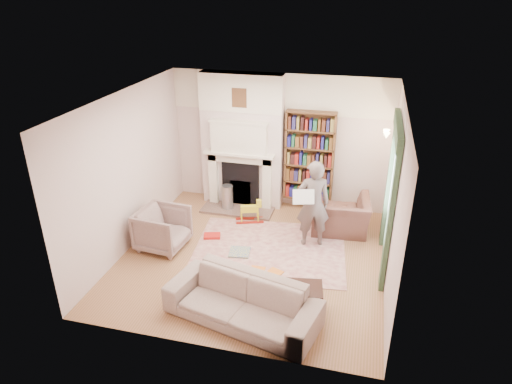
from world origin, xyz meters
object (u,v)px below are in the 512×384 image
(man_reading, at_px, (313,204))
(rocking_horse, at_px, (250,211))
(armchair_reading, at_px, (339,215))
(paraffin_heater, at_px, (227,198))
(bookcase, at_px, (309,156))
(armchair_left, at_px, (163,229))
(coffee_table, at_px, (298,300))
(sofa, at_px, (242,301))

(man_reading, relative_size, rocking_horse, 2.98)
(armchair_reading, distance_m, rocking_horse, 1.77)
(man_reading, bearing_deg, paraffin_heater, -42.24)
(bookcase, bearing_deg, armchair_left, -136.27)
(coffee_table, height_order, paraffin_heater, paraffin_heater)
(paraffin_heater, bearing_deg, armchair_reading, -8.18)
(man_reading, relative_size, paraffin_heater, 2.98)
(sofa, relative_size, rocking_horse, 3.99)
(bookcase, distance_m, armchair_left, 3.28)
(coffee_table, bearing_deg, rocking_horse, 109.99)
(sofa, distance_m, coffee_table, 0.82)
(paraffin_heater, relative_size, rocking_horse, 1.00)
(armchair_reading, distance_m, sofa, 3.12)
(bookcase, xyz_separation_m, paraffin_heater, (-1.62, -0.49, -0.90))
(coffee_table, height_order, rocking_horse, rocking_horse)
(armchair_left, distance_m, paraffin_heater, 1.84)
(armchair_left, relative_size, rocking_horse, 1.51)
(armchair_reading, bearing_deg, coffee_table, 75.96)
(bookcase, relative_size, rocking_horse, 3.36)
(armchair_reading, xyz_separation_m, coffee_table, (-0.38, -2.56, -0.13))
(man_reading, xyz_separation_m, rocking_horse, (-1.31, 0.53, -0.58))
(rocking_horse, bearing_deg, sofa, -96.38)
(sofa, distance_m, man_reading, 2.45)
(armchair_reading, height_order, sofa, armchair_reading)
(bookcase, relative_size, paraffin_heater, 3.36)
(coffee_table, relative_size, paraffin_heater, 1.27)
(armchair_left, distance_m, coffee_table, 2.91)
(bookcase, distance_m, paraffin_heater, 1.92)
(armchair_reading, relative_size, rocking_horse, 1.99)
(armchair_reading, bearing_deg, bookcase, -53.94)
(man_reading, height_order, paraffin_heater, man_reading)
(man_reading, bearing_deg, armchair_reading, -142.90)
(sofa, bearing_deg, coffee_table, 39.08)
(armchair_reading, xyz_separation_m, armchair_left, (-3.04, -1.37, 0.02))
(rocking_horse, bearing_deg, armchair_left, -153.64)
(armchair_left, bearing_deg, paraffin_heater, -16.23)
(armchair_reading, distance_m, armchair_left, 3.33)
(armchair_left, height_order, sofa, armchair_left)
(armchair_left, xyz_separation_m, sofa, (1.92, -1.54, -0.06))
(armchair_reading, bearing_deg, man_reading, 47.50)
(man_reading, bearing_deg, bookcase, -94.69)
(coffee_table, distance_m, rocking_horse, 2.85)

